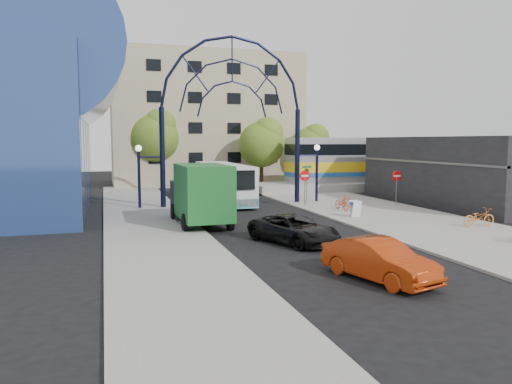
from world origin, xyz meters
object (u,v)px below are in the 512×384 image
object	(u,v)px
red_sedan	(379,260)
train_car	(408,159)
sandwich_board	(355,207)
do_not_enter_sign	(397,179)
bike_near_b	(347,202)
tree_north_a	(263,142)
city_bus	(223,182)
bike_near_a	(342,203)
tree_north_c	(311,145)
bike_far_a	(479,217)
gateway_arch	(232,86)
black_suv	(294,229)
street_name_sign	(307,176)
tree_north_b	(155,135)
green_truck	(200,195)
stop_sign	(305,179)

from	to	relation	value
red_sedan	train_car	bearing A→B (deg)	38.41
sandwich_board	train_car	size ratio (longest dim) A/B	0.04
do_not_enter_sign	bike_near_b	xyz separation A→B (m)	(-4.10, -0.43, -1.41)
tree_north_a	city_bus	world-z (taller)	tree_north_a
bike_near_a	tree_north_c	bearing A→B (deg)	72.22
city_bus	bike_near_b	distance (m)	9.77
tree_north_c	red_sedan	world-z (taller)	tree_north_c
tree_north_c	bike_far_a	distance (m)	27.26
do_not_enter_sign	city_bus	distance (m)	12.80
gateway_arch	black_suv	bearing A→B (deg)	-92.51
street_name_sign	bike_far_a	xyz separation A→B (m)	(5.11, -11.63, -1.51)
sandwich_board	bike_near_b	size ratio (longest dim) A/B	0.66
gateway_arch	street_name_sign	xyz separation A→B (m)	(5.20, -1.40, -6.43)
do_not_enter_sign	black_suv	size ratio (longest dim) A/B	0.53
do_not_enter_sign	tree_north_b	bearing A→B (deg)	126.74
tree_north_c	black_suv	size ratio (longest dim) A/B	1.38
sandwich_board	black_suv	world-z (taller)	black_suv
red_sedan	bike_far_a	xyz separation A→B (m)	(10.43, 7.30, -0.09)
tree_north_c	street_name_sign	bearing A→B (deg)	-114.31
red_sedan	city_bus	bearing A→B (deg)	73.89
bike_near_a	bike_near_b	size ratio (longest dim) A/B	1.21
tree_north_a	do_not_enter_sign	bearing A→B (deg)	-72.97
green_truck	bike_near_a	bearing A→B (deg)	13.02
red_sedan	bike_far_a	distance (m)	12.73
city_bus	bike_near_a	bearing A→B (deg)	-49.05
stop_sign	green_truck	distance (m)	10.18
gateway_arch	city_bus	xyz separation A→B (m)	(-0.16, 2.25, -7.02)
gateway_arch	bike_far_a	xyz separation A→B (m)	(10.31, -13.03, -7.94)
bike_far_a	bike_near_b	bearing A→B (deg)	23.58
city_bus	green_truck	distance (m)	10.36
black_suv	bike_near_b	xyz separation A→B (m)	(7.50, 9.29, -0.09)
bike_near_b	train_car	bearing A→B (deg)	39.42
stop_sign	black_suv	bearing A→B (deg)	-114.74
sandwich_board	bike_near_a	size ratio (longest dim) A/B	0.55
sandwich_board	bike_far_a	size ratio (longest dim) A/B	0.52
train_car	sandwich_board	bearing A→B (deg)	-131.95
sandwich_board	green_truck	world-z (taller)	green_truck
red_sedan	green_truck	bearing A→B (deg)	89.73
stop_sign	do_not_enter_sign	distance (m)	6.51
sandwich_board	tree_north_b	xyz separation A→B (m)	(-9.48, 23.95, 4.52)
tree_north_a	gateway_arch	bearing A→B (deg)	-117.17
tree_north_b	red_sedan	bearing A→B (deg)	-84.08
tree_north_b	tree_north_c	world-z (taller)	tree_north_b
train_car	tree_north_b	size ratio (longest dim) A/B	3.14
train_car	tree_north_a	size ratio (longest dim) A/B	3.59
do_not_enter_sign	black_suv	world-z (taller)	do_not_enter_sign
bike_near_a	sandwich_board	bearing A→B (deg)	-101.92
black_suv	bike_near_b	bearing A→B (deg)	29.32
street_name_sign	tree_north_c	xyz separation A→B (m)	(6.92, 15.33, 2.15)
do_not_enter_sign	sandwich_board	xyz separation A→B (m)	(-5.40, -4.02, -1.23)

